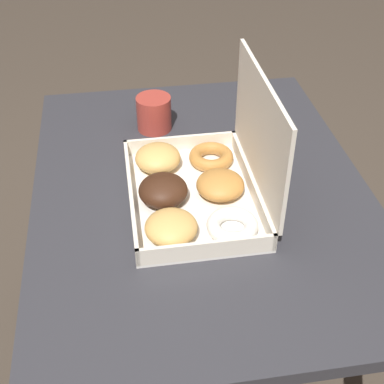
# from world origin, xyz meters

# --- Properties ---
(ground_plane) EXTENTS (8.00, 8.00, 0.00)m
(ground_plane) POSITION_xyz_m (0.00, 0.00, 0.00)
(ground_plane) COLOR #42382D
(dining_table) EXTENTS (0.98, 0.74, 0.70)m
(dining_table) POSITION_xyz_m (0.00, 0.00, 0.59)
(dining_table) COLOR #2D2D33
(dining_table) RESTS_ON ground_plane
(donut_box) EXTENTS (0.38, 0.28, 0.28)m
(donut_box) POSITION_xyz_m (0.04, -0.01, 0.75)
(donut_box) COLOR silver
(donut_box) RESTS_ON dining_table
(coffee_mug) EXTENTS (0.09, 0.09, 0.09)m
(coffee_mug) POSITION_xyz_m (-0.26, -0.08, 0.75)
(coffee_mug) COLOR #A3382D
(coffee_mug) RESTS_ON dining_table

